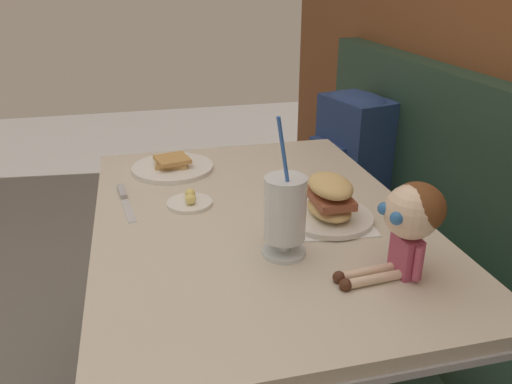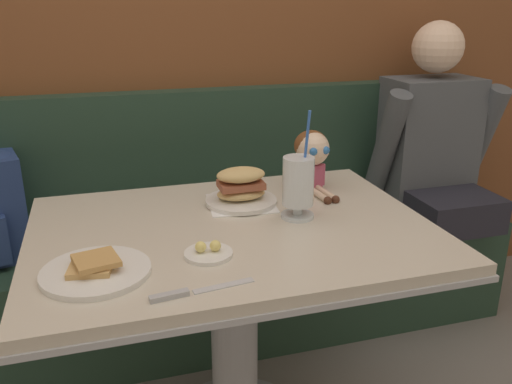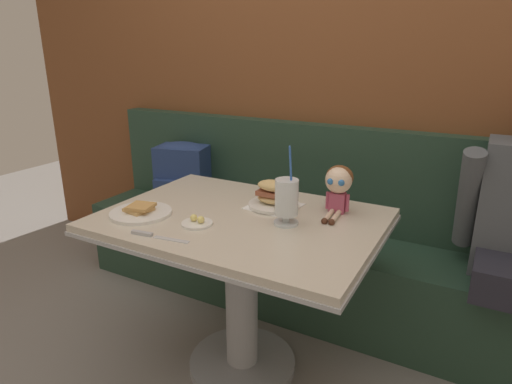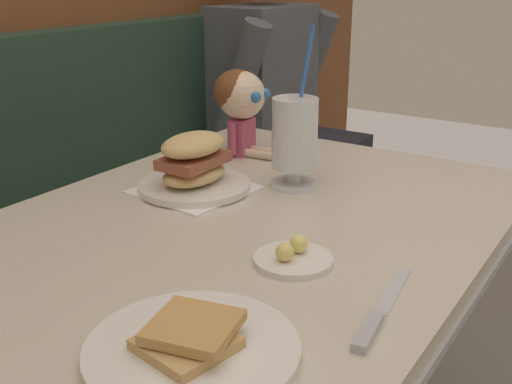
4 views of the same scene
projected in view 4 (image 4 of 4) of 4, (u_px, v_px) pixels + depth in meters
name	position (u px, v px, depth m)	size (l,w,h in m)	color
booth_bench	(38.00, 319.00, 1.57)	(2.60, 0.48, 1.00)	#233D2D
diner_table	(245.00, 316.00, 1.17)	(1.11, 0.81, 0.74)	beige
toast_plate	(191.00, 346.00, 0.72)	(0.25, 0.25, 0.04)	white
milkshake_glass	(295.00, 137.00, 1.23)	(0.10, 0.10, 0.32)	silver
sandwich_plate	(194.00, 168.00, 1.22)	(0.22, 0.22, 0.12)	white
butter_saucer	(293.00, 257.00, 0.94)	(0.12, 0.12, 0.04)	white
butter_knife	(376.00, 319.00, 0.78)	(0.24, 0.05, 0.01)	silver
seated_doll	(242.00, 100.00, 1.43)	(0.12, 0.22, 0.20)	#B74C6B
diner_patron	(272.00, 90.00, 2.21)	(0.55, 0.48, 0.81)	#4C5156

